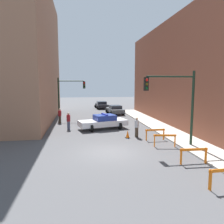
{
  "coord_description": "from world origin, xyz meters",
  "views": [
    {
      "loc": [
        -2.04,
        -13.66,
        4.42
      ],
      "look_at": [
        1.27,
        7.39,
        1.68
      ],
      "focal_mm": 35.0,
      "sensor_mm": 36.0,
      "label": 1
    }
  ],
  "objects_px": {
    "pedestrian_sidewalk": "(137,127)",
    "barrier_corner": "(155,133)",
    "police_car": "(103,122)",
    "parked_car_mid": "(102,105)",
    "parked_car_near": "(115,109)",
    "traffic_light_far": "(67,92)",
    "barrier_back": "(165,138)",
    "traffic_light_near": "(177,97)",
    "pedestrian_crossing": "(68,121)",
    "barrier_mid": "(194,153)",
    "traffic_cone": "(128,134)",
    "pedestrian_corner": "(60,116)"
  },
  "relations": [
    {
      "from": "traffic_light_far",
      "to": "barrier_corner",
      "type": "distance_m",
      "value": 14.23
    },
    {
      "from": "barrier_mid",
      "to": "pedestrian_crossing",
      "type": "bearing_deg",
      "value": 124.47
    },
    {
      "from": "traffic_light_near",
      "to": "traffic_light_far",
      "type": "bearing_deg",
      "value": 119.99
    },
    {
      "from": "pedestrian_crossing",
      "to": "pedestrian_sidewalk",
      "type": "xyz_separation_m",
      "value": [
        5.75,
        -3.96,
        0.0
      ]
    },
    {
      "from": "police_car",
      "to": "barrier_back",
      "type": "relative_size",
      "value": 3.16
    },
    {
      "from": "parked_car_mid",
      "to": "pedestrian_sidewalk",
      "type": "height_order",
      "value": "pedestrian_sidewalk"
    },
    {
      "from": "parked_car_mid",
      "to": "barrier_corner",
      "type": "distance_m",
      "value": 23.15
    },
    {
      "from": "traffic_cone",
      "to": "barrier_back",
      "type": "bearing_deg",
      "value": -55.55
    },
    {
      "from": "traffic_light_near",
      "to": "parked_car_mid",
      "type": "xyz_separation_m",
      "value": [
        -2.52,
        25.07,
        -2.86
      ]
    },
    {
      "from": "parked_car_mid",
      "to": "traffic_light_far",
      "type": "bearing_deg",
      "value": -119.3
    },
    {
      "from": "barrier_corner",
      "to": "traffic_cone",
      "type": "xyz_separation_m",
      "value": [
        -1.98,
        1.04,
        -0.3
      ]
    },
    {
      "from": "traffic_light_far",
      "to": "barrier_back",
      "type": "distance_m",
      "value": 15.85
    },
    {
      "from": "barrier_back",
      "to": "barrier_corner",
      "type": "bearing_deg",
      "value": 90.73
    },
    {
      "from": "parked_car_mid",
      "to": "pedestrian_crossing",
      "type": "height_order",
      "value": "pedestrian_crossing"
    },
    {
      "from": "traffic_light_near",
      "to": "pedestrian_sidewalk",
      "type": "bearing_deg",
      "value": 121.08
    },
    {
      "from": "traffic_light_near",
      "to": "parked_car_near",
      "type": "distance_m",
      "value": 17.77
    },
    {
      "from": "pedestrian_sidewalk",
      "to": "barrier_back",
      "type": "distance_m",
      "value": 3.35
    },
    {
      "from": "pedestrian_sidewalk",
      "to": "barrier_mid",
      "type": "height_order",
      "value": "pedestrian_sidewalk"
    },
    {
      "from": "pedestrian_crossing",
      "to": "traffic_cone",
      "type": "height_order",
      "value": "pedestrian_crossing"
    },
    {
      "from": "traffic_light_near",
      "to": "parked_car_near",
      "type": "xyz_separation_m",
      "value": [
        -1.33,
        17.49,
        -2.86
      ]
    },
    {
      "from": "traffic_cone",
      "to": "parked_car_near",
      "type": "bearing_deg",
      "value": 84.34
    },
    {
      "from": "pedestrian_sidewalk",
      "to": "traffic_light_near",
      "type": "bearing_deg",
      "value": 72.1
    },
    {
      "from": "traffic_light_far",
      "to": "pedestrian_crossing",
      "type": "xyz_separation_m",
      "value": [
        0.33,
        -6.72,
        -2.54
      ]
    },
    {
      "from": "parked_car_near",
      "to": "barrier_corner",
      "type": "height_order",
      "value": "parked_car_near"
    },
    {
      "from": "police_car",
      "to": "pedestrian_corner",
      "type": "height_order",
      "value": "pedestrian_corner"
    },
    {
      "from": "police_car",
      "to": "parked_car_near",
      "type": "relative_size",
      "value": 1.12
    },
    {
      "from": "parked_car_mid",
      "to": "barrier_mid",
      "type": "relative_size",
      "value": 2.74
    },
    {
      "from": "traffic_light_near",
      "to": "police_car",
      "type": "relative_size",
      "value": 1.04
    },
    {
      "from": "pedestrian_crossing",
      "to": "barrier_mid",
      "type": "height_order",
      "value": "pedestrian_crossing"
    },
    {
      "from": "parked_car_mid",
      "to": "police_car",
      "type": "bearing_deg",
      "value": -98.67
    },
    {
      "from": "traffic_light_far",
      "to": "traffic_cone",
      "type": "bearing_deg",
      "value": -64.17
    },
    {
      "from": "pedestrian_corner",
      "to": "barrier_back",
      "type": "relative_size",
      "value": 1.05
    },
    {
      "from": "pedestrian_corner",
      "to": "barrier_corner",
      "type": "xyz_separation_m",
      "value": [
        8.03,
        -8.98,
        -0.24
      ]
    },
    {
      "from": "parked_car_mid",
      "to": "pedestrian_sidewalk",
      "type": "bearing_deg",
      "value": -91.52
    },
    {
      "from": "pedestrian_sidewalk",
      "to": "pedestrian_crossing",
      "type": "bearing_deg",
      "value": -83.52
    },
    {
      "from": "barrier_mid",
      "to": "barrier_back",
      "type": "xyz_separation_m",
      "value": [
        -0.27,
        3.42,
        0.0
      ]
    },
    {
      "from": "parked_car_near",
      "to": "pedestrian_crossing",
      "type": "distance_m",
      "value": 12.11
    },
    {
      "from": "parked_car_near",
      "to": "barrier_corner",
      "type": "relative_size",
      "value": 2.78
    },
    {
      "from": "police_car",
      "to": "parked_car_mid",
      "type": "xyz_separation_m",
      "value": [
        1.79,
        18.08,
        -0.05
      ]
    },
    {
      "from": "traffic_light_far",
      "to": "pedestrian_crossing",
      "type": "distance_m",
      "value": 7.19
    },
    {
      "from": "pedestrian_sidewalk",
      "to": "barrier_mid",
      "type": "relative_size",
      "value": 1.04
    },
    {
      "from": "barrier_back",
      "to": "parked_car_near",
      "type": "bearing_deg",
      "value": 91.89
    },
    {
      "from": "pedestrian_sidewalk",
      "to": "barrier_mid",
      "type": "bearing_deg",
      "value": 53.58
    },
    {
      "from": "parked_car_near",
      "to": "parked_car_mid",
      "type": "bearing_deg",
      "value": 93.22
    },
    {
      "from": "pedestrian_corner",
      "to": "barrier_corner",
      "type": "height_order",
      "value": "pedestrian_corner"
    },
    {
      "from": "parked_car_near",
      "to": "parked_car_mid",
      "type": "relative_size",
      "value": 1.02
    },
    {
      "from": "pedestrian_sidewalk",
      "to": "barrier_corner",
      "type": "bearing_deg",
      "value": 84.23
    },
    {
      "from": "pedestrian_crossing",
      "to": "pedestrian_sidewalk",
      "type": "relative_size",
      "value": 1.0
    },
    {
      "from": "traffic_light_far",
      "to": "police_car",
      "type": "xyz_separation_m",
      "value": [
        3.72,
        -6.92,
        -2.67
      ]
    },
    {
      "from": "parked_car_mid",
      "to": "barrier_corner",
      "type": "height_order",
      "value": "parked_car_mid"
    }
  ]
}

